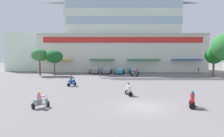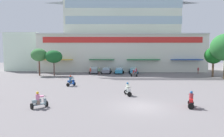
{
  "view_description": "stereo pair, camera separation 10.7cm",
  "coord_description": "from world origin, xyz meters",
  "px_view_note": "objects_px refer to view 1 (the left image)",
  "views": [
    {
      "loc": [
        -2.73,
        -16.45,
        4.82
      ],
      "look_at": [
        -2.75,
        17.73,
        1.99
      ],
      "focal_mm": 30.06,
      "sensor_mm": 36.0,
      "label": 1
    },
    {
      "loc": [
        -2.62,
        -16.45,
        4.82
      ],
      "look_at": [
        -2.75,
        17.73,
        1.99
      ],
      "focal_mm": 30.06,
      "sensor_mm": 36.0,
      "label": 2
    }
  ],
  "objects_px": {
    "scooter_rider_0": "(72,82)",
    "pedestrian_0": "(137,71)",
    "scooter_rider_5": "(40,101)",
    "pedestrian_2": "(91,71)",
    "plaza_tree_3": "(214,56)",
    "parked_car_0": "(95,70)",
    "parked_car_1": "(107,70)",
    "plaza_tree_0": "(40,55)",
    "scooter_rider_1": "(192,100)",
    "pedestrian_1": "(199,70)",
    "parked_car_3": "(134,70)",
    "pedestrian_4": "(136,71)",
    "pedestrian_3": "(100,71)",
    "scooter_rider_4": "(129,90)",
    "plaza_tree_2": "(54,57)",
    "scooter_rider_3": "(135,73)",
    "parked_car_2": "(120,70)"
  },
  "relations": [
    {
      "from": "plaza_tree_3",
      "to": "scooter_rider_4",
      "type": "xyz_separation_m",
      "value": [
        -18.68,
        -16.76,
        -3.67
      ]
    },
    {
      "from": "plaza_tree_2",
      "to": "scooter_rider_0",
      "type": "height_order",
      "value": "plaza_tree_2"
    },
    {
      "from": "scooter_rider_0",
      "to": "pedestrian_3",
      "type": "relative_size",
      "value": 0.93
    },
    {
      "from": "scooter_rider_3",
      "to": "pedestrian_0",
      "type": "xyz_separation_m",
      "value": [
        0.82,
        2.3,
        0.34
      ]
    },
    {
      "from": "pedestrian_0",
      "to": "scooter_rider_3",
      "type": "bearing_deg",
      "value": -109.52
    },
    {
      "from": "pedestrian_0",
      "to": "pedestrian_1",
      "type": "height_order",
      "value": "pedestrian_0"
    },
    {
      "from": "parked_car_3",
      "to": "pedestrian_2",
      "type": "relative_size",
      "value": 2.7
    },
    {
      "from": "parked_car_0",
      "to": "scooter_rider_1",
      "type": "xyz_separation_m",
      "value": [
        11.27,
        -27.93,
        -0.16
      ]
    },
    {
      "from": "parked_car_1",
      "to": "pedestrian_3",
      "type": "distance_m",
      "value": 4.22
    },
    {
      "from": "plaza_tree_0",
      "to": "parked_car_0",
      "type": "relative_size",
      "value": 1.37
    },
    {
      "from": "scooter_rider_3",
      "to": "pedestrian_1",
      "type": "bearing_deg",
      "value": 15.16
    },
    {
      "from": "parked_car_1",
      "to": "pedestrian_3",
      "type": "xyz_separation_m",
      "value": [
        -1.45,
        -3.96,
        0.25
      ]
    },
    {
      "from": "parked_car_1",
      "to": "scooter_rider_0",
      "type": "bearing_deg",
      "value": -105.53
    },
    {
      "from": "scooter_rider_0",
      "to": "pedestrian_2",
      "type": "xyz_separation_m",
      "value": [
        1.27,
        13.88,
        0.29
      ]
    },
    {
      "from": "scooter_rider_4",
      "to": "pedestrian_0",
      "type": "xyz_separation_m",
      "value": [
        3.54,
        19.54,
        0.33
      ]
    },
    {
      "from": "pedestrian_0",
      "to": "scooter_rider_1",
      "type": "bearing_deg",
      "value": -86.05
    },
    {
      "from": "parked_car_3",
      "to": "pedestrian_4",
      "type": "distance_m",
      "value": 4.78
    },
    {
      "from": "scooter_rider_1",
      "to": "pedestrian_4",
      "type": "xyz_separation_m",
      "value": [
        -2.05,
        22.93,
        0.35
      ]
    },
    {
      "from": "scooter_rider_3",
      "to": "pedestrian_0",
      "type": "bearing_deg",
      "value": 70.48
    },
    {
      "from": "scooter_rider_3",
      "to": "pedestrian_4",
      "type": "relative_size",
      "value": 0.89
    },
    {
      "from": "parked_car_1",
      "to": "scooter_rider_4",
      "type": "bearing_deg",
      "value": -82.25
    },
    {
      "from": "parked_car_3",
      "to": "scooter_rider_3",
      "type": "xyz_separation_m",
      "value": [
        -0.56,
        -5.68,
        -0.12
      ]
    },
    {
      "from": "plaza_tree_0",
      "to": "scooter_rider_4",
      "type": "distance_m",
      "value": 25.72
    },
    {
      "from": "parked_car_3",
      "to": "pedestrian_3",
      "type": "bearing_deg",
      "value": -153.15
    },
    {
      "from": "plaza_tree_2",
      "to": "parked_car_1",
      "type": "xyz_separation_m",
      "value": [
        11.01,
        4.29,
        -3.33
      ]
    },
    {
      "from": "scooter_rider_5",
      "to": "pedestrian_2",
      "type": "distance_m",
      "value": 24.9
    },
    {
      "from": "parked_car_2",
      "to": "scooter_rider_4",
      "type": "relative_size",
      "value": 2.93
    },
    {
      "from": "plaza_tree_2",
      "to": "scooter_rider_3",
      "type": "relative_size",
      "value": 3.57
    },
    {
      "from": "plaza_tree_2",
      "to": "pedestrian_2",
      "type": "distance_m",
      "value": 8.31
    },
    {
      "from": "plaza_tree_2",
      "to": "scooter_rider_5",
      "type": "distance_m",
      "value": 24.5
    },
    {
      "from": "parked_car_1",
      "to": "pedestrian_0",
      "type": "bearing_deg",
      "value": -26.84
    },
    {
      "from": "pedestrian_0",
      "to": "pedestrian_1",
      "type": "relative_size",
      "value": 1.01
    },
    {
      "from": "plaza_tree_0",
      "to": "plaza_tree_3",
      "type": "relative_size",
      "value": 0.97
    },
    {
      "from": "parked_car_1",
      "to": "scooter_rider_4",
      "type": "xyz_separation_m",
      "value": [
        3.12,
        -22.91,
        -0.1
      ]
    },
    {
      "from": "scooter_rider_1",
      "to": "scooter_rider_5",
      "type": "distance_m",
      "value": 13.44
    },
    {
      "from": "plaza_tree_3",
      "to": "parked_car_0",
      "type": "height_order",
      "value": "plaza_tree_3"
    },
    {
      "from": "plaza_tree_3",
      "to": "parked_car_1",
      "type": "distance_m",
      "value": 22.93
    },
    {
      "from": "parked_car_0",
      "to": "pedestrian_3",
      "type": "relative_size",
      "value": 2.46
    },
    {
      "from": "parked_car_0",
      "to": "parked_car_1",
      "type": "height_order",
      "value": "parked_car_0"
    },
    {
      "from": "parked_car_3",
      "to": "pedestrian_4",
      "type": "relative_size",
      "value": 2.64
    },
    {
      "from": "pedestrian_1",
      "to": "pedestrian_4",
      "type": "bearing_deg",
      "value": -167.74
    },
    {
      "from": "plaza_tree_0",
      "to": "pedestrian_1",
      "type": "bearing_deg",
      "value": 4.32
    },
    {
      "from": "parked_car_1",
      "to": "parked_car_0",
      "type": "bearing_deg",
      "value": 175.38
    },
    {
      "from": "plaza_tree_3",
      "to": "scooter_rider_5",
      "type": "distance_m",
      "value": 34.74
    },
    {
      "from": "plaza_tree_0",
      "to": "scooter_rider_0",
      "type": "relative_size",
      "value": 3.61
    },
    {
      "from": "parked_car_2",
      "to": "pedestrian_0",
      "type": "relative_size",
      "value": 2.67
    },
    {
      "from": "pedestrian_2",
      "to": "scooter_rider_4",
      "type": "bearing_deg",
      "value": -71.86
    },
    {
      "from": "pedestrian_4",
      "to": "parked_car_0",
      "type": "bearing_deg",
      "value": 151.54
    },
    {
      "from": "pedestrian_0",
      "to": "scooter_rider_5",
      "type": "bearing_deg",
      "value": -115.68
    },
    {
      "from": "scooter_rider_0",
      "to": "pedestrian_0",
      "type": "xyz_separation_m",
      "value": [
        11.34,
        13.5,
        0.29
      ]
    }
  ]
}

